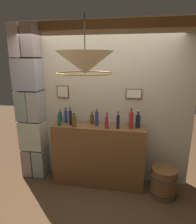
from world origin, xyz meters
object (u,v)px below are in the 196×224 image
(glass_tumbler_rocks, at_px, (108,122))
(pendant_lamp, at_px, (85,63))
(liquor_bottle_bourbon, at_px, (92,119))
(liquor_bottle_rye, at_px, (66,116))
(liquor_bottle_mezcal, at_px, (70,118))
(liquor_bottle_vodka, at_px, (60,116))
(liquor_bottle_sherry, at_px, (118,122))
(liquor_bottle_amaro, at_px, (131,120))
(wooden_barrel, at_px, (163,182))
(liquor_bottle_scotch, at_px, (97,118))
(liquor_bottle_brandy, at_px, (59,120))
(liquor_bottle_rum, at_px, (138,121))
(liquor_bottle_vermouth, at_px, (74,121))
(liquor_bottle_whiskey, at_px, (107,122))

(glass_tumbler_rocks, distance_m, pendant_lamp, 1.40)
(pendant_lamp, bearing_deg, liquor_bottle_bourbon, 98.21)
(liquor_bottle_rye, bearing_deg, liquor_bottle_mezcal, -42.49)
(liquor_bottle_vodka, bearing_deg, liquor_bottle_sherry, -10.56)
(liquor_bottle_amaro, distance_m, liquor_bottle_rye, 1.11)
(liquor_bottle_bourbon, bearing_deg, wooden_barrel, -11.06)
(liquor_bottle_scotch, bearing_deg, liquor_bottle_rye, 173.58)
(liquor_bottle_brandy, distance_m, liquor_bottle_rye, 0.18)
(liquor_bottle_mezcal, bearing_deg, glass_tumbler_rocks, 11.89)
(liquor_bottle_rum, relative_size, liquor_bottle_bourbon, 1.33)
(liquor_bottle_scotch, bearing_deg, liquor_bottle_mezcal, -174.45)
(pendant_lamp, bearing_deg, liquor_bottle_scotch, 92.92)
(liquor_bottle_rye, bearing_deg, pendant_lamp, -58.49)
(liquor_bottle_rum, distance_m, liquor_bottle_vermouth, 1.02)
(liquor_bottle_scotch, bearing_deg, liquor_bottle_bourbon, 138.25)
(liquor_bottle_vodka, xyz_separation_m, liquor_bottle_rye, (0.12, -0.05, 0.02))
(liquor_bottle_vermouth, bearing_deg, liquor_bottle_rye, 137.74)
(liquor_bottle_brandy, distance_m, liquor_bottle_mezcal, 0.19)
(liquor_bottle_scotch, height_order, liquor_bottle_bourbon, liquor_bottle_scotch)
(wooden_barrel, bearing_deg, liquor_bottle_rum, 159.04)
(liquor_bottle_whiskey, height_order, liquor_bottle_vermouth, liquor_bottle_whiskey)
(liquor_bottle_mezcal, relative_size, glass_tumbler_rocks, 3.57)
(liquor_bottle_vodka, distance_m, pendant_lamp, 1.56)
(liquor_bottle_brandy, relative_size, liquor_bottle_rye, 0.92)
(liquor_bottle_mezcal, distance_m, liquor_bottle_bourbon, 0.36)
(liquor_bottle_vermouth, distance_m, liquor_bottle_rye, 0.27)
(liquor_bottle_sherry, distance_m, liquor_bottle_whiskey, 0.18)
(liquor_bottle_mezcal, bearing_deg, wooden_barrel, -3.95)
(liquor_bottle_rum, distance_m, liquor_bottle_bourbon, 0.76)
(liquor_bottle_amaro, relative_size, pendant_lamp, 0.51)
(liquor_bottle_vodka, bearing_deg, liquor_bottle_brandy, -73.40)
(liquor_bottle_vermouth, bearing_deg, liquor_bottle_bourbon, 38.61)
(liquor_bottle_vodka, relative_size, liquor_bottle_sherry, 0.81)
(liquor_bottle_mezcal, xyz_separation_m, liquor_bottle_bourbon, (0.34, 0.13, -0.04))
(liquor_bottle_brandy, xyz_separation_m, glass_tumbler_rocks, (0.79, 0.19, -0.05))
(liquor_bottle_rye, bearing_deg, liquor_bottle_amaro, -4.97)
(liquor_bottle_mezcal, height_order, liquor_bottle_bourbon, liquor_bottle_mezcal)
(liquor_bottle_brandy, xyz_separation_m, liquor_bottle_mezcal, (0.17, 0.06, 0.03))
(liquor_bottle_rye, xyz_separation_m, pendant_lamp, (0.59, -0.97, 0.91))
(liquor_bottle_scotch, bearing_deg, liquor_bottle_vodka, 170.19)
(wooden_barrel, bearing_deg, liquor_bottle_rye, 172.76)
(liquor_bottle_vodka, distance_m, liquor_bottle_scotch, 0.68)
(liquor_bottle_whiskey, height_order, liquor_bottle_bourbon, liquor_bottle_whiskey)
(liquor_bottle_sherry, relative_size, liquor_bottle_amaro, 0.89)
(liquor_bottle_amaro, distance_m, liquor_bottle_vermouth, 0.91)
(glass_tumbler_rocks, height_order, pendant_lamp, pendant_lamp)
(liquor_bottle_whiskey, bearing_deg, glass_tumbler_rocks, 89.36)
(liquor_bottle_amaro, distance_m, liquor_bottle_mezcal, 0.99)
(liquor_bottle_bourbon, bearing_deg, liquor_bottle_rum, -4.92)
(liquor_bottle_brandy, relative_size, glass_tumbler_rocks, 2.72)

